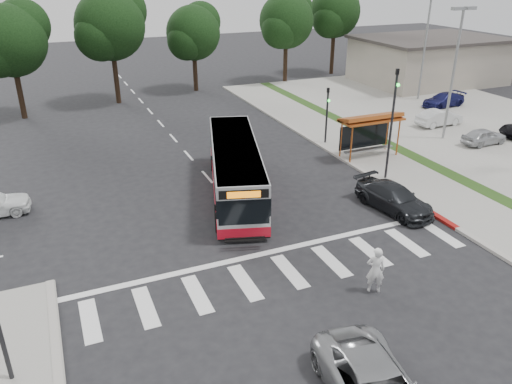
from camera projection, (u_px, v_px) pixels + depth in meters
ground at (245, 220)px, 24.89m from camera, size 140.00×140.00×0.00m
sidewalk_east at (346, 143)px, 35.49m from camera, size 4.00×40.00×0.12m
curb_east at (321, 146)px, 34.77m from camera, size 0.30×40.00×0.15m
curb_east_red at (416, 204)px, 26.41m from camera, size 0.32×6.00×0.15m
parking_lot at (456, 117)px, 41.46m from camera, size 18.00×36.00×0.10m
commercial_building at (428, 61)px, 53.10m from camera, size 14.00×10.00×4.40m
building_roof_cap at (431, 38)px, 52.12m from camera, size 14.60×10.60×0.30m
crosswalk_ladder at (290, 271)px, 20.71m from camera, size 18.00×2.60×0.01m
bus_shelter at (370, 123)px, 32.05m from camera, size 4.20×1.60×2.86m
traffic_signal_ne_tall at (393, 116)px, 27.96m from camera, size 0.18×0.37×6.50m
traffic_signal_ne_short at (327, 110)px, 34.40m from camera, size 0.18×0.37×4.00m
lot_light_front at (456, 57)px, 33.89m from camera, size 1.90×0.35×9.01m
lot_light_mid at (426, 35)px, 44.40m from camera, size 1.90×0.35×9.01m
tree_ne_a at (287, 20)px, 51.45m from camera, size 6.16×5.74×9.30m
tree_ne_b at (335, 11)px, 55.40m from camera, size 6.16×5.74×10.02m
tree_north_a at (111, 24)px, 43.12m from camera, size 6.60×6.15×10.17m
tree_north_b at (194, 32)px, 48.17m from camera, size 5.72×5.33×8.43m
tree_north_c at (11, 39)px, 38.84m from camera, size 6.16×5.74×9.30m
transit_bus at (235, 170)px, 27.14m from camera, size 5.53×11.28×2.86m
pedestrian at (376, 270)px, 19.08m from camera, size 0.84×0.74×1.94m
dark_sedan at (394, 198)px, 25.65m from camera, size 2.52×4.80×1.33m
parked_car_0 at (484, 136)px, 34.82m from camera, size 3.39×1.42×1.15m
parked_car_1 at (439, 118)px, 38.86m from camera, size 3.86×1.45×1.26m
parked_car_3 at (444, 100)px, 44.11m from camera, size 4.23×2.02×1.19m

